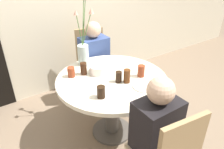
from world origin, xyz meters
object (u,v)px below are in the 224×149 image
at_px(flower_vase, 84,48).
at_px(drink_glass_1, 119,77).
at_px(side_plate, 144,87).
at_px(chair_left_flank, 92,59).
at_px(drink_glass_2, 71,72).
at_px(person_boy, 154,141).
at_px(person_woman, 95,65).
at_px(drink_glass_4, 84,69).
at_px(drink_glass_3, 101,92).
at_px(birthday_cake, 98,69).
at_px(drink_glass_5, 127,76).
at_px(drink_glass_0, 141,71).

xyz_separation_m(flower_vase, drink_glass_1, (0.09, -0.53, -0.13)).
bearing_deg(side_plate, chair_left_flank, 85.73).
bearing_deg(drink_glass_2, person_boy, -76.43).
xyz_separation_m(chair_left_flank, person_woman, (-0.04, -0.15, -0.02)).
xyz_separation_m(side_plate, drink_glass_4, (-0.35, 0.53, 0.06)).
bearing_deg(drink_glass_3, side_plate, -11.06).
bearing_deg(side_plate, drink_glass_1, 123.34).
bearing_deg(birthday_cake, person_woman, 64.71).
bearing_deg(drink_glass_1, chair_left_flank, 76.67).
bearing_deg(drink_glass_4, drink_glass_1, -57.07).
height_order(flower_vase, side_plate, flower_vase).
bearing_deg(birthday_cake, drink_glass_3, -117.92).
relative_size(birthday_cake, drink_glass_1, 1.70).
distance_m(drink_glass_3, drink_glass_4, 0.46).
relative_size(side_plate, person_woman, 0.19).
bearing_deg(birthday_cake, drink_glass_5, -67.32).
distance_m(side_plate, drink_glass_1, 0.26).
bearing_deg(side_plate, birthday_cake, 113.83).
height_order(flower_vase, drink_glass_0, flower_vase).
xyz_separation_m(drink_glass_1, drink_glass_2, (-0.34, 0.35, -0.00)).
distance_m(drink_glass_2, drink_glass_5, 0.56).
bearing_deg(person_boy, side_plate, 60.36).
xyz_separation_m(drink_glass_2, person_boy, (0.24, -0.98, -0.25)).
xyz_separation_m(drink_glass_3, person_boy, (0.18, -0.50, -0.26)).
distance_m(side_plate, person_woman, 1.03).
bearing_deg(drink_glass_3, person_boy, -70.42).
height_order(side_plate, person_boy, person_boy).
height_order(drink_glass_5, person_boy, person_boy).
xyz_separation_m(drink_glass_0, person_woman, (-0.07, 0.83, -0.26)).
relative_size(chair_left_flank, flower_vase, 1.28).
height_order(drink_glass_4, person_woman, person_woman).
xyz_separation_m(flower_vase, drink_glass_0, (0.34, -0.57, -0.13)).
xyz_separation_m(birthday_cake, person_woman, (0.25, 0.53, -0.24)).
xyz_separation_m(flower_vase, person_woman, (0.27, 0.26, -0.39)).
bearing_deg(drink_glass_4, flower_vase, 60.69).
bearing_deg(drink_glass_3, drink_glass_0, 9.85).
xyz_separation_m(drink_glass_5, person_boy, (-0.16, -0.58, -0.27)).
distance_m(drink_glass_2, drink_glass_4, 0.13).
bearing_deg(drink_glass_2, drink_glass_5, -45.33).
distance_m(drink_glass_1, drink_glass_2, 0.49).
bearing_deg(side_plate, drink_glass_2, 130.23).
bearing_deg(drink_glass_0, chair_left_flank, 91.45).
height_order(drink_glass_0, drink_glass_2, drink_glass_0).
distance_m(flower_vase, drink_glass_2, 0.34).
bearing_deg(drink_glass_5, drink_glass_4, 125.81).
bearing_deg(flower_vase, drink_glass_0, -59.21).
distance_m(side_plate, person_boy, 0.52).
relative_size(flower_vase, drink_glass_2, 7.25).
bearing_deg(chair_left_flank, drink_glass_3, -99.38).
height_order(chair_left_flank, birthday_cake, chair_left_flank).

